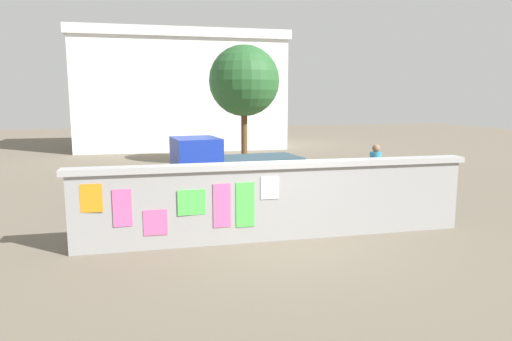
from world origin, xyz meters
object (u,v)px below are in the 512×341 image
at_px(person_walking, 375,166).
at_px(motorcycle, 118,191).
at_px(tree_roadside, 244,81).
at_px(auto_rickshaw_truck, 230,170).
at_px(bicycle_near, 161,212).

bearing_deg(person_walking, motorcycle, 174.58).
bearing_deg(motorcycle, person_walking, -5.42).
bearing_deg(motorcycle, tree_roadside, 55.54).
xyz_separation_m(auto_rickshaw_truck, tree_roadside, (1.88, 7.08, 2.74)).
xyz_separation_m(auto_rickshaw_truck, motorcycle, (-3.10, -0.18, -0.44)).
bearing_deg(tree_roadside, bicycle_near, -112.49).
bearing_deg(bicycle_near, auto_rickshaw_truck, 49.66).
relative_size(motorcycle, person_walking, 1.17).
height_order(motorcycle, person_walking, person_walking).
bearing_deg(bicycle_near, tree_roadside, 67.51).
height_order(bicycle_near, person_walking, person_walking).
relative_size(person_walking, tree_roadside, 0.31).
relative_size(auto_rickshaw_truck, motorcycle, 1.98).
bearing_deg(person_walking, bicycle_near, -165.85).
relative_size(motorcycle, bicycle_near, 1.11).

